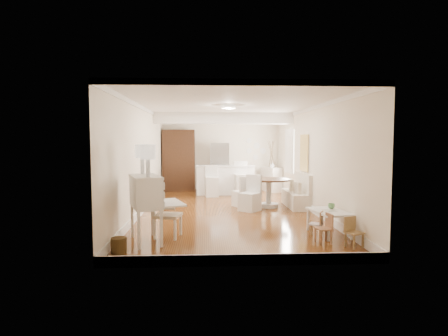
{
  "coord_description": "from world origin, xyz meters",
  "views": [
    {
      "loc": [
        -0.57,
        -10.02,
        1.9
      ],
      "look_at": [
        -0.08,
        0.3,
        1.14
      ],
      "focal_mm": 30.0,
      "sensor_mm": 36.0,
      "label": 1
    }
  ],
  "objects": [
    {
      "name": "kids_chair_b",
      "position": [
        1.6,
        -2.81,
        0.26
      ],
      "size": [
        0.34,
        0.34,
        0.51
      ],
      "primitive_type": "cube",
      "rotation": [
        0.0,
        0.0,
        -2.07
      ],
      "color": "#AB7D4E",
      "rests_on": "ground"
    },
    {
      "name": "banquette",
      "position": [
        1.99,
        0.5,
        0.49
      ],
      "size": [
        0.52,
        1.6,
        0.98
      ],
      "primitive_type": "cube",
      "color": "silver",
      "rests_on": "ground"
    },
    {
      "name": "kids_table",
      "position": [
        1.9,
        -2.71,
        0.25
      ],
      "size": [
        0.75,
        1.07,
        0.49
      ],
      "primitive_type": "cube",
      "rotation": [
        0.0,
        0.0,
        0.16
      ],
      "color": "white",
      "rests_on": "ground"
    },
    {
      "name": "kids_chair_a",
      "position": [
        1.6,
        -3.3,
        0.28
      ],
      "size": [
        0.31,
        0.31,
        0.56
      ],
      "primitive_type": "cube",
      "rotation": [
        0.0,
        0.0,
        -1.41
      ],
      "color": "#9D6A47",
      "rests_on": "ground"
    },
    {
      "name": "slip_chair_far",
      "position": [
        0.45,
        0.64,
        0.44
      ],
      "size": [
        0.58,
        0.59,
        0.88
      ],
      "primitive_type": "cube",
      "rotation": [
        0.0,
        0.0,
        -2.6
      ],
      "color": "white",
      "rests_on": "ground"
    },
    {
      "name": "breakfast_counter",
      "position": [
        0.1,
        3.1,
        0.52
      ],
      "size": [
        2.05,
        0.65,
        1.03
      ],
      "primitive_type": "cube",
      "color": "white",
      "rests_on": "ground"
    },
    {
      "name": "gustavian_armchair",
      "position": [
        -1.33,
        -2.74,
        0.45
      ],
      "size": [
        0.61,
        0.61,
        0.9
      ],
      "primitive_type": "cube",
      "rotation": [
        0.0,
        0.0,
        1.37
      ],
      "color": "white",
      "rests_on": "ground"
    },
    {
      "name": "pantry_cabinet",
      "position": [
        -1.6,
        4.18,
        1.15
      ],
      "size": [
        1.2,
        0.6,
        2.3
      ],
      "primitive_type": "cube",
      "color": "#381E11",
      "rests_on": "ground"
    },
    {
      "name": "slip_chair_near",
      "position": [
        0.61,
        -0.06,
        0.49
      ],
      "size": [
        0.66,
        0.67,
        0.97
      ],
      "primitive_type": "cube",
      "rotation": [
        0.0,
        0.0,
        -0.71
      ],
      "color": "white",
      "rests_on": "ground"
    },
    {
      "name": "room",
      "position": [
        0.04,
        0.32,
        1.98
      ],
      "size": [
        9.0,
        9.04,
        2.82
      ],
      "color": "brown",
      "rests_on": "ground"
    },
    {
      "name": "secretary_bureau",
      "position": [
        -1.7,
        -3.06,
        0.63
      ],
      "size": [
        1.25,
        1.26,
        1.26
      ],
      "primitive_type": "cube",
      "rotation": [
        0.0,
        0.0,
        0.32
      ],
      "color": "white",
      "rests_on": "ground"
    },
    {
      "name": "kids_chair_c",
      "position": [
        2.06,
        -3.59,
        0.27
      ],
      "size": [
        0.34,
        0.34,
        0.54
      ],
      "primitive_type": "cube",
      "rotation": [
        0.0,
        0.0,
        0.4
      ],
      "color": "olive",
      "rests_on": "ground"
    },
    {
      "name": "dining_table",
      "position": [
        1.21,
        0.49,
        0.41
      ],
      "size": [
        1.58,
        1.58,
        0.82
      ],
      "primitive_type": "cylinder",
      "rotation": [
        0.0,
        0.0,
        0.42
      ],
      "color": "#3F2414",
      "rests_on": "ground"
    },
    {
      "name": "bar_stool_left",
      "position": [
        -0.38,
        2.58,
        0.53
      ],
      "size": [
        0.46,
        0.46,
        1.06
      ],
      "primitive_type": "cube",
      "rotation": [
        0.0,
        0.0,
        0.09
      ],
      "color": "silver",
      "rests_on": "ground"
    },
    {
      "name": "sideboard",
      "position": [
        1.87,
        3.82,
        0.45
      ],
      "size": [
        0.72,
        1.03,
        0.9
      ],
      "primitive_type": "cube",
      "rotation": [
        0.0,
        0.0,
        0.36
      ],
      "color": "white",
      "rests_on": "ground"
    },
    {
      "name": "wicker_basket",
      "position": [
        -2.05,
        -3.75,
        0.13
      ],
      "size": [
        0.27,
        0.27,
        0.26
      ],
      "primitive_type": "cylinder",
      "rotation": [
        0.0,
        0.0,
        0.01
      ],
      "color": "#4B3517",
      "rests_on": "ground"
    },
    {
      "name": "branch_vase",
      "position": [
        1.9,
        3.76,
        0.99
      ],
      "size": [
        0.23,
        0.23,
        0.18
      ],
      "primitive_type": "imported",
      "rotation": [
        0.0,
        0.0,
        -0.4
      ],
      "color": "white",
      "rests_on": "sideboard"
    },
    {
      "name": "bar_stool_right",
      "position": [
        0.65,
        2.67,
        0.59
      ],
      "size": [
        0.53,
        0.53,
        1.19
      ],
      "primitive_type": "cube",
      "rotation": [
        0.0,
        0.0,
        0.13
      ],
      "color": "silver",
      "rests_on": "ground"
    },
    {
      "name": "fridge",
      "position": [
        0.3,
        4.15,
        0.9
      ],
      "size": [
        0.75,
        0.65,
        1.8
      ],
      "primitive_type": "imported",
      "color": "silver",
      "rests_on": "ground"
    },
    {
      "name": "pencil_cup",
      "position": [
        2.01,
        -2.51,
        0.55
      ],
      "size": [
        0.17,
        0.17,
        0.11
      ],
      "primitive_type": "imported",
      "rotation": [
        0.0,
        0.0,
        0.28
      ],
      "color": "#63A35F",
      "rests_on": "kids_table"
    }
  ]
}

